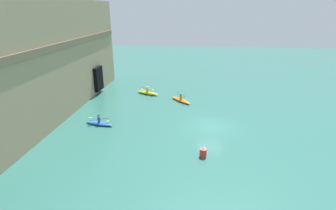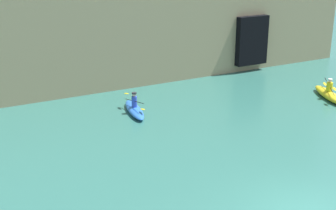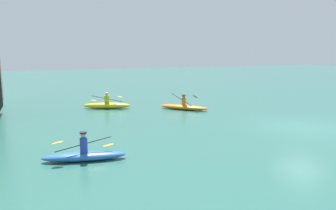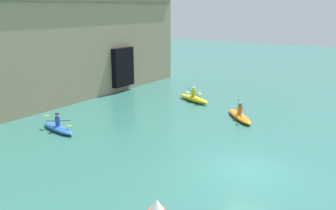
# 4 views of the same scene
# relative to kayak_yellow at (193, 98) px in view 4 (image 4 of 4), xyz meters

# --- Properties ---
(ground_plane) EXTENTS (120.00, 120.00, 0.00)m
(ground_plane) POSITION_rel_kayak_yellow_xyz_m (-9.87, -8.51, -0.26)
(ground_plane) COLOR #2D665B
(kayak_yellow) EXTENTS (1.94, 3.40, 1.15)m
(kayak_yellow) POSITION_rel_kayak_yellow_xyz_m (0.00, 0.00, 0.00)
(kayak_yellow) COLOR yellow
(kayak_yellow) RESTS_ON ground
(kayak_blue) EXTENTS (1.30, 3.19, 1.11)m
(kayak_blue) POSITION_rel_kayak_yellow_xyz_m (-10.79, 3.12, -0.05)
(kayak_blue) COLOR blue
(kayak_blue) RESTS_ON ground
(kayak_orange) EXTENTS (3.08, 2.99, 1.13)m
(kayak_orange) POSITION_rel_kayak_yellow_xyz_m (-2.46, -4.90, -0.04)
(kayak_orange) COLOR orange
(kayak_orange) RESTS_ON ground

